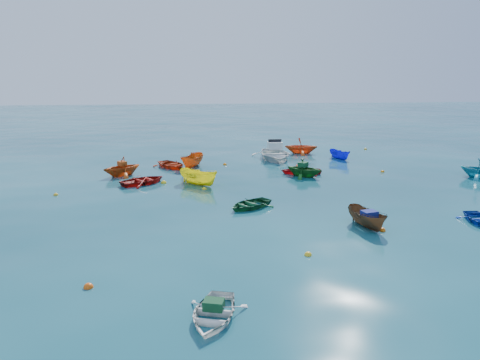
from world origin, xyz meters
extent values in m
plane|color=#093444|center=(0.00, 0.00, 0.00)|extent=(160.00, 160.00, 0.00)
imported|color=silver|center=(-2.69, -11.98, 0.00)|extent=(2.66, 3.19, 0.57)
imported|color=#55381E|center=(5.36, -4.05, 0.00)|extent=(1.70, 2.97, 1.08)
imported|color=#C14912|center=(-8.31, 9.00, 0.00)|extent=(3.75, 3.66, 1.50)
imported|color=yellow|center=(-2.76, 5.58, 0.00)|extent=(3.14, 2.99, 1.22)
imported|color=#124D28|center=(0.01, -0.07, 0.00)|extent=(3.46, 3.32, 0.58)
imported|color=teal|center=(17.48, 5.44, 0.00)|extent=(3.75, 3.83, 1.53)
imported|color=#9C130D|center=(-6.53, 6.30, 0.00)|extent=(3.87, 3.63, 0.65)
imported|color=#CF5813|center=(-3.13, 11.42, 0.00)|extent=(2.43, 3.34, 1.21)
imported|color=#145718|center=(4.95, 7.25, 0.00)|extent=(3.52, 3.46, 1.41)
imported|color=red|center=(4.96, 8.28, 0.00)|extent=(3.18, 2.40, 0.62)
imported|color=#1112D8|center=(9.71, 13.70, 0.00)|extent=(1.78, 2.55, 0.93)
imported|color=red|center=(-4.77, 11.50, 0.00)|extent=(3.61, 3.92, 0.66)
imported|color=#E24D15|center=(6.95, 16.63, 0.00)|extent=(3.42, 3.11, 1.56)
imported|color=silver|center=(4.02, 14.15, 0.00)|extent=(3.69, 5.12, 1.66)
cube|color=#114624|center=(-2.66, -11.88, 0.44)|extent=(0.74, 0.64, 0.31)
cube|color=navy|center=(5.40, -4.20, 0.72)|extent=(0.83, 0.71, 0.35)
cube|color=#B54512|center=(-8.27, 9.03, 0.91)|extent=(0.77, 0.81, 0.31)
cube|color=#124B24|center=(4.87, 7.31, 0.88)|extent=(0.88, 0.91, 0.35)
cube|color=red|center=(4.86, 8.29, 0.46)|extent=(0.52, 0.66, 0.30)
sphere|color=#EC550C|center=(-7.05, -9.34, 0.00)|extent=(0.36, 0.36, 0.36)
sphere|color=yellow|center=(1.57, -7.26, 0.00)|extent=(0.32, 0.32, 0.32)
sphere|color=orange|center=(5.92, -4.67, 0.00)|extent=(0.33, 0.33, 0.33)
sphere|color=gold|center=(-11.67, 3.82, 0.00)|extent=(0.29, 0.29, 0.29)
sphere|color=#FF540D|center=(-8.17, 9.15, 0.00)|extent=(0.37, 0.37, 0.37)
sphere|color=yellow|center=(-2.43, 4.27, 0.00)|extent=(0.30, 0.30, 0.30)
sphere|color=orange|center=(11.29, 8.14, 0.00)|extent=(0.30, 0.30, 0.30)
sphere|color=yellow|center=(-5.15, 6.31, 0.00)|extent=(0.37, 0.37, 0.37)
sphere|color=orange|center=(-0.48, 12.12, 0.00)|extent=(0.32, 0.32, 0.32)
sphere|color=gold|center=(13.70, 18.01, 0.00)|extent=(0.30, 0.30, 0.30)
camera|label=1|loc=(-3.28, -25.31, 7.69)|focal=35.00mm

